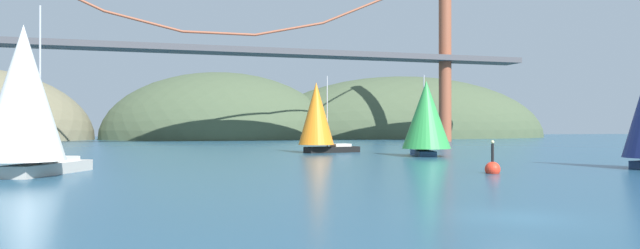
% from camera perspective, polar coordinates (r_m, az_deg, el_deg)
% --- Properties ---
extents(ground_plane, '(360.00, 360.00, 0.00)m').
position_cam_1_polar(ground_plane, '(22.49, 19.00, -8.89)').
color(ground_plane, navy).
extents(headland_right, '(89.55, 44.00, 36.18)m').
position_cam_1_polar(headland_right, '(169.59, 8.84, -1.31)').
color(headland_right, '#425138').
rests_on(headland_right, ground_plane).
extents(headland_center, '(62.11, 44.00, 35.68)m').
position_cam_1_polar(headland_center, '(154.15, -9.95, -1.43)').
color(headland_center, '#425138').
rests_on(headland_center, ground_plane).
extents(suspension_bridge, '(136.22, 6.00, 40.99)m').
position_cam_1_polar(suspension_bridge, '(114.92, -10.10, 7.83)').
color(suspension_bridge, brown).
rests_on(suspension_bridge, ground_plane).
extents(sailboat_white_mainsail, '(7.29, 10.16, 11.85)m').
position_cam_1_polar(sailboat_white_mainsail, '(42.69, -27.61, 2.41)').
color(sailboat_white_mainsail, '#B7B2A8').
rests_on(sailboat_white_mainsail, ground_plane).
extents(sailboat_orange_sail, '(8.74, 5.38, 9.88)m').
position_cam_1_polar(sailboat_orange_sail, '(72.16, -0.26, 0.87)').
color(sailboat_orange_sail, black).
rests_on(sailboat_orange_sail, ground_plane).
extents(sailboat_green_sail, '(6.83, 9.36, 9.33)m').
position_cam_1_polar(sailboat_green_sail, '(64.87, 10.66, 0.83)').
color(sailboat_green_sail, navy).
rests_on(sailboat_green_sail, ground_plane).
extents(channel_buoy, '(1.10, 1.10, 2.64)m').
position_cam_1_polar(channel_buoy, '(42.64, 17.02, -4.25)').
color(channel_buoy, red).
rests_on(channel_buoy, ground_plane).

